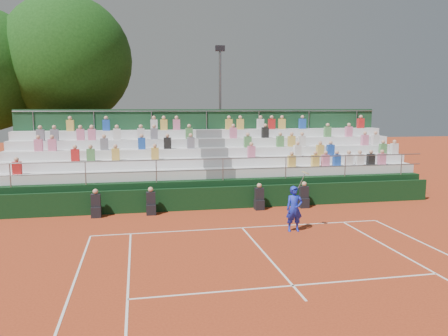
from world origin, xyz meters
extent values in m
plane|color=#A93C1C|center=(0.00, 0.00, 0.00)|extent=(90.00, 90.00, 0.00)
cube|color=white|center=(0.00, 0.00, 0.01)|extent=(11.00, 0.06, 0.01)
cube|color=white|center=(0.00, -3.20, 0.01)|extent=(0.06, 6.40, 0.01)
cube|color=white|center=(0.00, -5.49, 0.01)|extent=(8.22, 0.06, 0.01)
cube|color=black|center=(0.00, 3.20, 0.50)|extent=(20.00, 0.15, 1.00)
cube|color=black|center=(-5.53, 2.75, 0.22)|extent=(0.40, 0.40, 0.44)
cube|color=black|center=(-5.53, 2.75, 0.70)|extent=(0.38, 0.25, 0.55)
sphere|color=tan|center=(-5.53, 2.75, 1.08)|extent=(0.22, 0.22, 0.22)
cube|color=black|center=(-3.29, 2.75, 0.22)|extent=(0.40, 0.40, 0.44)
cube|color=black|center=(-3.29, 2.75, 0.70)|extent=(0.38, 0.25, 0.55)
sphere|color=tan|center=(-3.29, 2.75, 1.08)|extent=(0.22, 0.22, 0.22)
cube|color=black|center=(1.44, 2.75, 0.22)|extent=(0.40, 0.40, 0.44)
cube|color=black|center=(1.44, 2.75, 0.70)|extent=(0.38, 0.25, 0.55)
sphere|color=tan|center=(1.44, 2.75, 1.08)|extent=(0.22, 0.22, 0.22)
cube|color=black|center=(3.53, 2.75, 0.22)|extent=(0.40, 0.40, 0.44)
cube|color=black|center=(3.53, 2.75, 0.70)|extent=(0.38, 0.25, 0.55)
sphere|color=tan|center=(3.53, 2.75, 1.08)|extent=(0.22, 0.22, 0.22)
cube|color=black|center=(0.00, 6.30, 0.60)|extent=(20.00, 5.20, 1.20)
cube|color=silver|center=(-5.35, 4.62, 1.41)|extent=(9.30, 0.85, 0.42)
cube|color=silver|center=(5.35, 4.62, 1.41)|extent=(9.30, 0.85, 0.42)
cube|color=slate|center=(0.00, 4.62, 1.41)|extent=(1.40, 0.85, 0.42)
cube|color=silver|center=(-5.35, 5.47, 1.83)|extent=(9.30, 0.85, 0.42)
cube|color=silver|center=(5.35, 5.47, 1.83)|extent=(9.30, 0.85, 0.42)
cube|color=slate|center=(0.00, 5.47, 1.83)|extent=(1.40, 0.85, 0.42)
cube|color=silver|center=(-5.35, 6.33, 2.25)|extent=(9.30, 0.85, 0.42)
cube|color=silver|center=(5.35, 6.33, 2.25)|extent=(9.30, 0.85, 0.42)
cube|color=slate|center=(0.00, 6.33, 2.25)|extent=(1.40, 0.85, 0.42)
cube|color=silver|center=(-5.35, 7.17, 2.67)|extent=(9.30, 0.85, 0.42)
cube|color=silver|center=(5.35, 7.17, 2.67)|extent=(9.30, 0.85, 0.42)
cube|color=slate|center=(0.00, 7.17, 2.67)|extent=(1.40, 0.85, 0.42)
cube|color=silver|center=(-5.35, 8.03, 3.09)|extent=(9.30, 0.85, 0.42)
cube|color=silver|center=(5.35, 8.03, 3.09)|extent=(9.30, 0.85, 0.42)
cube|color=slate|center=(0.00, 8.03, 3.09)|extent=(1.40, 0.85, 0.42)
cube|color=#194326|center=(0.00, 8.55, 2.20)|extent=(20.00, 0.12, 4.40)
cylinder|color=gray|center=(0.00, 3.75, 2.20)|extent=(20.00, 0.05, 0.05)
cylinder|color=gray|center=(0.00, 8.45, 4.30)|extent=(20.00, 0.05, 0.05)
cube|color=red|center=(-8.91, 4.47, 1.90)|extent=(0.36, 0.24, 0.56)
cube|color=red|center=(-6.60, 5.32, 2.32)|extent=(0.36, 0.24, 0.56)
cube|color=#4C8C4C|center=(-5.91, 5.32, 2.32)|extent=(0.36, 0.24, 0.56)
cube|color=gold|center=(-4.80, 5.32, 2.32)|extent=(0.36, 0.24, 0.56)
cube|color=gold|center=(-2.98, 5.32, 2.32)|extent=(0.36, 0.24, 0.56)
cube|color=pink|center=(-8.34, 6.17, 2.74)|extent=(0.36, 0.24, 0.56)
cube|color=pink|center=(-7.73, 6.17, 2.74)|extent=(0.36, 0.24, 0.56)
cube|color=slate|center=(-5.35, 6.17, 2.74)|extent=(0.36, 0.24, 0.56)
cube|color=#1E4CB2|center=(-3.58, 6.17, 2.74)|extent=(0.36, 0.24, 0.56)
cube|color=black|center=(-2.33, 6.17, 2.74)|extent=(0.36, 0.24, 0.56)
cube|color=slate|center=(-1.16, 6.17, 2.74)|extent=(0.36, 0.24, 0.56)
cube|color=slate|center=(-8.40, 7.02, 3.16)|extent=(0.36, 0.24, 0.56)
cube|color=slate|center=(-7.75, 7.02, 3.16)|extent=(0.36, 0.24, 0.56)
cube|color=pink|center=(-6.53, 7.02, 3.16)|extent=(0.36, 0.24, 0.56)
cube|color=pink|center=(-5.99, 7.02, 3.16)|extent=(0.36, 0.24, 0.56)
cube|color=silver|center=(-4.78, 7.02, 3.16)|extent=(0.36, 0.24, 0.56)
cube|color=silver|center=(-3.60, 7.02, 3.16)|extent=(0.36, 0.24, 0.56)
cube|color=slate|center=(-2.94, 7.02, 3.16)|extent=(0.36, 0.24, 0.56)
cube|color=#4C8C4C|center=(-1.14, 7.02, 3.16)|extent=(0.36, 0.24, 0.56)
cube|color=gold|center=(-7.12, 7.88, 3.58)|extent=(0.36, 0.24, 0.56)
cube|color=#1E4CB2|center=(-5.34, 7.88, 3.58)|extent=(0.36, 0.24, 0.56)
cube|color=silver|center=(-2.90, 7.88, 3.58)|extent=(0.36, 0.24, 0.56)
cube|color=gold|center=(-2.39, 7.88, 3.58)|extent=(0.36, 0.24, 0.56)
cube|color=pink|center=(-1.71, 7.88, 3.58)|extent=(0.36, 0.24, 0.56)
cube|color=gold|center=(3.55, 4.47, 1.90)|extent=(0.36, 0.24, 0.56)
cube|color=gold|center=(4.77, 4.47, 1.90)|extent=(0.36, 0.24, 0.56)
cube|color=pink|center=(5.30, 4.47, 1.90)|extent=(0.36, 0.24, 0.56)
cube|color=#1E4CB2|center=(5.90, 4.47, 1.90)|extent=(0.36, 0.24, 0.56)
cube|color=silver|center=(6.54, 4.47, 1.90)|extent=(0.36, 0.24, 0.56)
cube|color=silver|center=(7.14, 4.47, 1.90)|extent=(0.36, 0.24, 0.56)
cube|color=black|center=(7.75, 4.47, 1.90)|extent=(0.36, 0.24, 0.56)
cube|color=pink|center=(8.36, 4.47, 1.90)|extent=(0.36, 0.24, 0.56)
cube|color=pink|center=(1.75, 5.32, 2.32)|extent=(0.36, 0.24, 0.56)
cube|color=silver|center=(4.16, 5.32, 2.32)|extent=(0.36, 0.24, 0.56)
cube|color=gold|center=(5.38, 5.32, 2.32)|extent=(0.36, 0.24, 0.56)
cube|color=#1E4CB2|center=(5.95, 5.32, 2.32)|extent=(0.36, 0.24, 0.56)
cube|color=#4C8C4C|center=(8.91, 5.32, 2.32)|extent=(0.36, 0.24, 0.56)
cube|color=silver|center=(9.57, 5.32, 2.32)|extent=(0.36, 0.24, 0.56)
cube|color=#4C8C4C|center=(1.77, 6.17, 2.74)|extent=(0.36, 0.24, 0.56)
cube|color=#4C8C4C|center=(3.51, 6.17, 2.74)|extent=(0.36, 0.24, 0.56)
cube|color=gold|center=(4.14, 6.17, 2.74)|extent=(0.36, 0.24, 0.56)
cube|color=silver|center=(4.72, 6.17, 2.74)|extent=(0.36, 0.24, 0.56)
cube|color=pink|center=(8.32, 6.17, 2.74)|extent=(0.36, 0.24, 0.56)
cube|color=silver|center=(8.95, 6.17, 2.74)|extent=(0.36, 0.24, 0.56)
cube|color=pink|center=(1.20, 7.02, 3.16)|extent=(0.36, 0.24, 0.56)
cube|color=black|center=(2.95, 7.02, 3.16)|extent=(0.36, 0.24, 0.56)
cube|color=#4C8C4C|center=(6.53, 7.02, 3.16)|extent=(0.36, 0.24, 0.56)
cube|color=pink|center=(7.80, 7.02, 3.16)|extent=(0.36, 0.24, 0.56)
cube|color=gold|center=(1.14, 7.88, 3.58)|extent=(0.36, 0.24, 0.56)
cube|color=gold|center=(1.78, 7.88, 3.58)|extent=(0.36, 0.24, 0.56)
cube|color=silver|center=(2.93, 7.88, 3.58)|extent=(0.36, 0.24, 0.56)
cube|color=red|center=(3.57, 7.88, 3.58)|extent=(0.36, 0.24, 0.56)
cube|color=gold|center=(4.17, 7.88, 3.58)|extent=(0.36, 0.24, 0.56)
cube|color=#1E4CB2|center=(5.38, 7.88, 3.58)|extent=(0.36, 0.24, 0.56)
cube|color=red|center=(8.96, 7.88, 3.58)|extent=(0.36, 0.24, 0.56)
imported|color=#1A2CC8|center=(1.76, -0.79, 0.83)|extent=(0.63, 0.44, 1.67)
cylinder|color=gray|center=(2.01, -0.79, 1.85)|extent=(0.26, 0.03, 0.51)
cylinder|color=#E5D866|center=(2.16, -0.79, 2.15)|extent=(0.26, 0.28, 0.14)
cylinder|color=#3B2315|center=(-7.78, 12.45, 2.12)|extent=(0.50, 0.50, 4.24)
sphere|color=#12390F|center=(-7.78, 12.45, 7.29)|extent=(7.63, 7.63, 7.63)
cylinder|color=gray|center=(1.57, 12.70, 4.04)|extent=(0.16, 0.16, 8.07)
cube|color=black|center=(1.57, 12.70, 8.25)|extent=(0.60, 0.25, 0.35)
camera|label=1|loc=(-3.78, -15.51, 4.50)|focal=35.00mm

